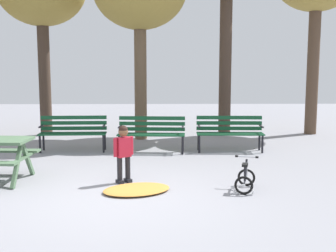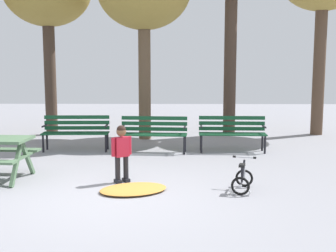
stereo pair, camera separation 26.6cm
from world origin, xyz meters
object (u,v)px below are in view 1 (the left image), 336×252
Objects in this scene: park_bench_far_left at (73,130)px; kids_bicycle at (245,178)px; park_bench_left at (152,131)px; child_standing at (123,149)px; park_bench_right at (230,130)px.

park_bench_far_left is 2.60× the size of kids_bicycle.
park_bench_far_left is at bearing 135.26° from kids_bicycle.
park_bench_left is 2.62× the size of kids_bicycle.
park_bench_left is (1.91, -0.17, 0.00)m from park_bench_far_left.
child_standing reaches higher than park_bench_left.
park_bench_far_left is at bearing 116.39° from child_standing.
child_standing reaches higher than park_bench_right.
park_bench_right is at bearing 2.62° from park_bench_left.
park_bench_left is 1.01× the size of park_bench_right.
kids_bicycle is (3.52, -3.49, -0.31)m from park_bench_far_left.
park_bench_far_left is 4.97m from kids_bicycle.
park_bench_right is at bearing 85.27° from kids_bicycle.
park_bench_right reaches higher than kids_bicycle.
park_bench_far_left is at bearing 178.73° from park_bench_right.
park_bench_far_left reaches higher than kids_bicycle.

